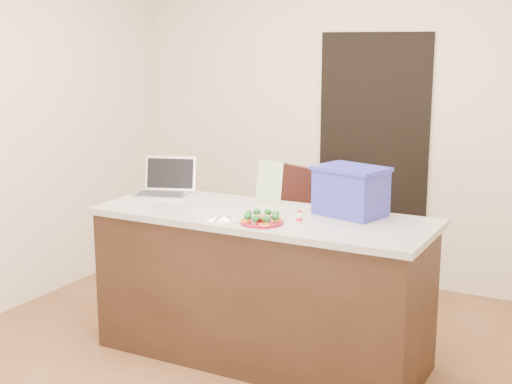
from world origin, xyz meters
The scene contains 16 objects.
ground centered at (0.00, 0.00, 0.00)m, with size 4.00×4.00×0.00m, color brown.
room_shell centered at (0.00, 0.00, 1.62)m, with size 4.00×4.00×4.00m.
doorway centered at (0.10, 1.98, 1.00)m, with size 0.90×0.02×2.00m, color black.
island centered at (0.00, 0.25, 0.46)m, with size 2.06×0.76×0.92m.
plate centered at (0.11, 0.04, 0.93)m, with size 0.25×0.25×0.02m.
meatballs centered at (0.11, 0.04, 0.95)m, with size 0.10×0.09×0.04m.
broccoli centered at (0.11, 0.04, 0.97)m, with size 0.21×0.21×0.04m.
pepper_rings centered at (0.11, 0.04, 0.94)m, with size 0.21×0.21×0.01m.
napkin centered at (-0.12, -0.01, 0.92)m, with size 0.13×0.13×0.01m, color white.
fork centered at (-0.14, 0.00, 0.93)m, with size 0.05×0.15×0.00m.
knife centered at (-0.09, -0.03, 0.93)m, with size 0.07×0.16×0.01m.
yogurt_bottle centered at (0.30, 0.14, 0.95)m, with size 0.04×0.04×0.08m.
laptop centered at (-0.82, 0.43, 0.99)m, with size 0.41×0.38×0.25m.
leaflet centered at (-0.09, 0.54, 1.05)m, with size 0.19×0.00×0.27m, color silver.
blue_box centered at (0.48, 0.47, 1.07)m, with size 0.46×0.39×0.29m.
chair centered at (-0.18, 1.15, 0.59)m, with size 0.59×0.61×1.03m.
Camera 1 is at (1.91, -3.42, 1.93)m, focal length 50.00 mm.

